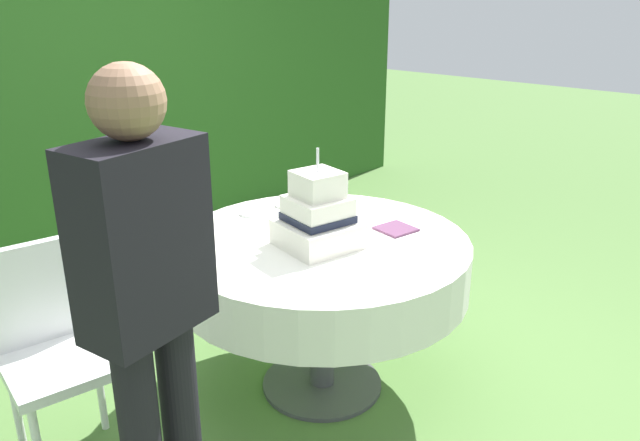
# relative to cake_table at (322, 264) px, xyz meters

# --- Properties ---
(ground_plane) EXTENTS (20.00, 20.00, 0.00)m
(ground_plane) POSITION_rel_cake_table_xyz_m (0.00, 0.00, -0.63)
(ground_plane) COLOR #547A3D
(foliage_hedge) EXTENTS (6.65, 0.56, 2.41)m
(foliage_hedge) POSITION_rel_cake_table_xyz_m (0.00, 2.33, 0.58)
(foliage_hedge) COLOR #28561E
(foliage_hedge) RESTS_ON ground_plane
(cake_table) EXTENTS (1.28, 1.28, 0.74)m
(cake_table) POSITION_rel_cake_table_xyz_m (0.00, 0.00, 0.00)
(cake_table) COLOR #4C4C51
(cake_table) RESTS_ON ground_plane
(wedding_cake) EXTENTS (0.35, 0.35, 0.42)m
(wedding_cake) POSITION_rel_cake_table_xyz_m (-0.06, -0.03, 0.24)
(wedding_cake) COLOR white
(wedding_cake) RESTS_ON cake_table
(serving_plate_near) EXTENTS (0.13, 0.13, 0.01)m
(serving_plate_near) POSITION_rel_cake_table_xyz_m (0.02, 0.46, 0.12)
(serving_plate_near) COLOR white
(serving_plate_near) RESTS_ON cake_table
(serving_plate_far) EXTENTS (0.11, 0.11, 0.01)m
(serving_plate_far) POSITION_rel_cake_table_xyz_m (0.21, 0.42, 0.12)
(serving_plate_far) COLOR white
(serving_plate_far) RESTS_ON cake_table
(napkin_stack) EXTENTS (0.18, 0.18, 0.01)m
(napkin_stack) POSITION_rel_cake_table_xyz_m (0.30, -0.18, 0.12)
(napkin_stack) COLOR #603856
(napkin_stack) RESTS_ON cake_table
(garden_chair) EXTENTS (0.47, 0.47, 0.89)m
(garden_chair) POSITION_rel_cake_table_xyz_m (-1.02, 0.44, -0.09)
(garden_chair) COLOR white
(garden_chair) RESTS_ON ground_plane
(standing_person) EXTENTS (0.38, 0.25, 1.60)m
(standing_person) POSITION_rel_cake_table_xyz_m (-1.03, -0.24, 0.30)
(standing_person) COLOR black
(standing_person) RESTS_ON ground_plane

